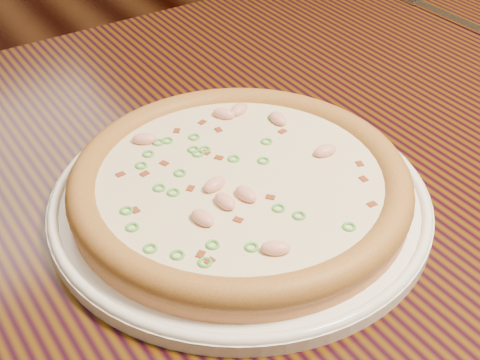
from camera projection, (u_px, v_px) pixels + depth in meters
ground at (161, 228)px, 1.74m from camera, size 9.00×9.00×0.00m
hero_table at (302, 212)px, 0.78m from camera, size 1.20×0.80×0.75m
plate at (240, 198)px, 0.63m from camera, size 0.36×0.36×0.02m
pizza at (240, 182)px, 0.62m from camera, size 0.32×0.32×0.03m
fork at (441, 13)px, 0.99m from camera, size 0.02×0.18×0.00m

